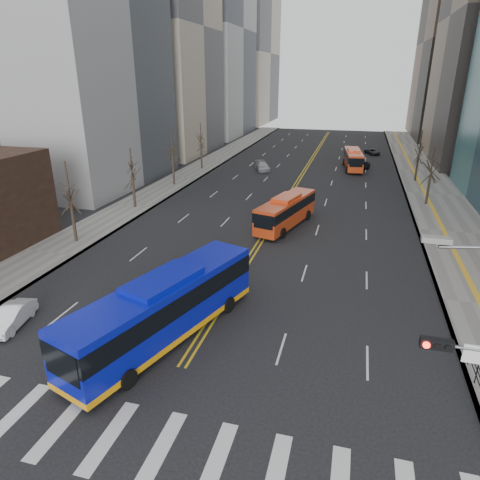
# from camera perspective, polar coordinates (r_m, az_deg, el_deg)

# --- Properties ---
(ground) EXTENTS (220.00, 220.00, 0.00)m
(ground) POSITION_cam_1_polar(r_m,az_deg,el_deg) (19.98, -13.86, -24.74)
(ground) COLOR black
(sidewalk_right) EXTENTS (7.00, 130.00, 0.15)m
(sidewalk_right) POSITION_cam_1_polar(r_m,az_deg,el_deg) (59.32, 24.38, 5.58)
(sidewalk_right) COLOR gray
(sidewalk_right) RESTS_ON ground
(sidewalk_left) EXTENTS (5.00, 130.00, 0.15)m
(sidewalk_left) POSITION_cam_1_polar(r_m,az_deg,el_deg) (63.32, -7.73, 8.18)
(sidewalk_left) COLOR gray
(sidewalk_left) RESTS_ON ground
(crosswalk) EXTENTS (26.70, 4.00, 0.01)m
(crosswalk) POSITION_cam_1_polar(r_m,az_deg,el_deg) (19.98, -13.86, -24.73)
(crosswalk) COLOR silver
(crosswalk) RESTS_ON ground
(centerline) EXTENTS (0.55, 100.00, 0.01)m
(centerline) POSITION_cam_1_polar(r_m,az_deg,el_deg) (68.70, 8.57, 9.10)
(centerline) COLOR gold
(centerline) RESTS_ON ground
(office_towers) EXTENTS (83.00, 134.00, 58.00)m
(office_towers) POSITION_cam_1_polar(r_m,az_deg,el_deg) (81.23, 11.06, 27.79)
(office_towers) COLOR #969699
(office_towers) RESTS_ON ground
(street_trees) EXTENTS (35.20, 47.20, 7.60)m
(street_trees) POSITION_cam_1_polar(r_m,az_deg,el_deg) (49.55, -2.57, 10.39)
(street_trees) COLOR #2E251C
(street_trees) RESTS_ON ground
(blue_bus) EXTENTS (6.79, 13.51, 3.84)m
(blue_bus) POSITION_cam_1_polar(r_m,az_deg,el_deg) (24.65, -9.96, -8.69)
(blue_bus) COLOR #0B14A9
(blue_bus) RESTS_ON ground
(red_bus_near) EXTENTS (4.71, 10.06, 3.15)m
(red_bus_near) POSITION_cam_1_polar(r_m,az_deg,el_deg) (42.32, 6.15, 4.05)
(red_bus_near) COLOR red
(red_bus_near) RESTS_ON ground
(red_bus_far) EXTENTS (3.36, 10.07, 3.17)m
(red_bus_far) POSITION_cam_1_polar(r_m,az_deg,el_deg) (71.45, 14.86, 10.54)
(red_bus_far) COLOR red
(red_bus_far) RESTS_ON ground
(car_white) EXTENTS (2.04, 3.96, 1.24)m
(car_white) POSITION_cam_1_polar(r_m,az_deg,el_deg) (29.36, -28.15, -9.04)
(car_white) COLOR white
(car_white) RESTS_ON ground
(car_dark_mid) EXTENTS (3.04, 4.31, 1.36)m
(car_dark_mid) POSITION_cam_1_polar(r_m,az_deg,el_deg) (71.44, 15.90, 9.55)
(car_dark_mid) COLOR black
(car_dark_mid) RESTS_ON ground
(car_silver) EXTENTS (3.49, 4.88, 1.31)m
(car_silver) POSITION_cam_1_polar(r_m,az_deg,el_deg) (68.33, 3.00, 9.80)
(car_silver) COLOR #A1A2A7
(car_silver) RESTS_ON ground
(car_dark_far) EXTENTS (3.20, 4.20, 1.06)m
(car_dark_far) POSITION_cam_1_polar(r_m,az_deg,el_deg) (85.95, 17.24, 11.17)
(car_dark_far) COLOR black
(car_dark_far) RESTS_ON ground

